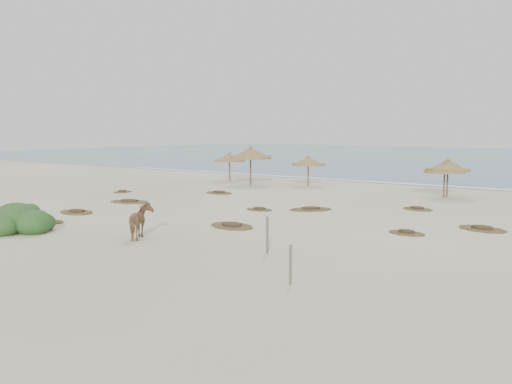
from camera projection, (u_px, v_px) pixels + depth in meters
ground at (208, 230)px, 25.27m from camera, size 160.00×160.00×0.00m
foam_line at (427, 185)px, 45.75m from camera, size 70.00×0.60×0.01m
palapa_0 at (230, 158)px, 49.93m from camera, size 3.51×3.51×2.54m
palapa_1 at (251, 154)px, 45.92m from camera, size 4.09×4.09×3.22m
palapa_2 at (308, 162)px, 45.07m from camera, size 3.09×3.09×2.48m
palapa_3 at (448, 166)px, 37.55m from camera, size 3.55×3.55×2.63m
palapa_4 at (445, 168)px, 37.31m from camera, size 3.14×3.14×2.49m
horse at (141, 221)px, 23.20m from camera, size 1.61×1.82×1.43m
fence_post_near at (267, 235)px, 20.44m from camera, size 0.12×0.12×1.33m
fence_post_far at (290, 264)px, 16.37m from camera, size 0.10×0.10×1.16m
bush at (17, 221)px, 24.84m from camera, size 3.30×2.91×1.48m
scrub_0 at (77, 212)px, 30.54m from camera, size 2.63×1.99×0.16m
scrub_1 at (129, 201)px, 34.96m from camera, size 2.92×2.22×0.16m
scrub_2 at (259, 209)px, 31.49m from camera, size 1.63×1.09×0.16m
scrub_3 at (311, 209)px, 31.62m from camera, size 2.73×2.92×0.16m
scrub_4 at (407, 233)px, 24.35m from camera, size 1.86×1.39×0.16m
scrub_5 at (482, 229)px, 25.35m from camera, size 2.68×2.22×0.16m
scrub_6 at (219, 193)px, 39.86m from camera, size 2.55×1.95×0.16m
scrub_7 at (418, 209)px, 31.73m from camera, size 2.22×1.84×0.16m
scrub_8 at (122, 192)px, 40.44m from camera, size 0.95×1.46×0.16m
scrub_9 at (232, 226)px, 26.14m from camera, size 2.88×2.28×0.16m
scrub_11 at (44, 222)px, 27.31m from camera, size 2.36×1.94×0.16m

